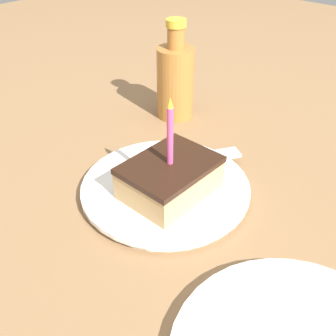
% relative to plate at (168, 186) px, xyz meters
% --- Properties ---
extents(ground_plane, '(2.40, 2.40, 0.04)m').
position_rel_plate_xyz_m(ground_plane, '(0.01, -0.00, -0.03)').
color(ground_plane, olive).
rests_on(ground_plane, ground).
extents(plate, '(0.23, 0.23, 0.02)m').
position_rel_plate_xyz_m(plate, '(0.00, 0.00, 0.00)').
color(plate, white).
rests_on(plate, ground_plane).
extents(cake_slice, '(0.09, 0.12, 0.13)m').
position_rel_plate_xyz_m(cake_slice, '(0.02, -0.01, 0.03)').
color(cake_slice, tan).
rests_on(cake_slice, plate).
extents(fork, '(0.11, 0.17, 0.00)m').
position_rel_plate_xyz_m(fork, '(-0.01, 0.06, 0.01)').
color(fork, '#B2B2B7').
rests_on(fork, plate).
extents(bottle, '(0.07, 0.07, 0.17)m').
position_rel_plate_xyz_m(bottle, '(-0.14, 0.18, 0.06)').
color(bottle, '#B27233').
rests_on(bottle, ground_plane).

